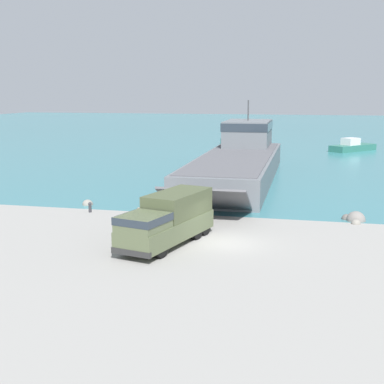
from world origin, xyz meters
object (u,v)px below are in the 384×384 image
object	(u,v)px
moored_boat_a	(234,141)
mooring_bollard	(90,207)
military_truck	(168,219)
landing_craft	(239,158)
moored_boat_b	(352,147)
soldier_on_ramp	(139,219)

from	to	relation	value
moored_boat_a	mooring_bollard	xyz separation A→B (m)	(-2.86, -54.04, -0.25)
military_truck	mooring_bollard	size ratio (longest dim) A/B	10.39
landing_craft	military_truck	bearing A→B (deg)	-92.02
landing_craft	military_truck	distance (m)	26.52
military_truck	moored_boat_a	xyz separation A→B (m)	(-5.15, 60.98, -0.85)
moored_boat_a	moored_boat_b	xyz separation A→B (m)	(19.16, -5.26, -0.01)
landing_craft	moored_boat_b	bearing A→B (deg)	64.50
landing_craft	military_truck	world-z (taller)	landing_craft
military_truck	moored_boat_b	bearing A→B (deg)	-179.26
landing_craft	military_truck	size ratio (longest dim) A/B	4.18
military_truck	moored_boat_b	distance (m)	57.46
moored_boat_a	soldier_on_ramp	bearing A→B (deg)	54.75
soldier_on_ramp	moored_boat_b	world-z (taller)	moored_boat_b
landing_craft	moored_boat_a	xyz separation A→B (m)	(-5.72, 34.48, -1.30)
moored_boat_a	military_truck	bearing A→B (deg)	56.80
moored_boat_b	soldier_on_ramp	bearing A→B (deg)	-65.52
moored_boat_b	mooring_bollard	distance (m)	53.51
landing_craft	moored_boat_b	xyz separation A→B (m)	(13.44, 29.21, -1.31)
military_truck	moored_boat_a	world-z (taller)	military_truck
military_truck	moored_boat_b	size ratio (longest dim) A/B	1.03
mooring_bollard	military_truck	bearing A→B (deg)	-40.92
military_truck	moored_boat_a	bearing A→B (deg)	-160.32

